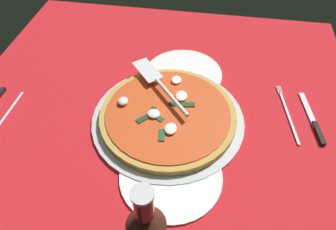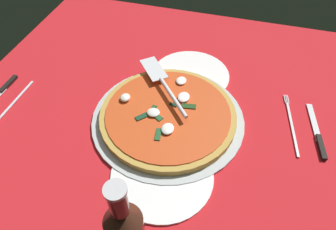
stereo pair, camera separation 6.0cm
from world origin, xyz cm
name	(u,v)px [view 2 (the right image)]	position (x,y,z in cm)	size (l,w,h in cm)	color
ground_plane	(157,116)	(0.00, 0.00, -0.40)	(104.87, 104.87, 0.80)	red
pizza_pan	(168,119)	(1.22, 3.29, 0.61)	(38.11, 38.11, 1.22)	#ADB5B7
dinner_plate_left	(191,75)	(-17.01, 4.89, 0.50)	(22.26, 22.26, 1.00)	white
dinner_plate_right	(162,176)	(17.25, 6.54, 0.50)	(22.41, 22.41, 1.00)	white
pizza	(168,115)	(1.19, 3.25, 2.28)	(33.90, 33.90, 3.43)	#B58E3E
pizza_server	(163,83)	(-6.94, -0.35, 4.99)	(20.85, 18.26, 1.00)	silver
place_setting_near	(6,100)	(6.31, -40.69, 0.35)	(21.20, 13.00, 1.40)	silver
place_setting_far	(304,130)	(-4.68, 36.53, 0.36)	(20.61, 15.29, 1.40)	silver
beer_bottle	(125,229)	(33.39, 5.07, 8.70)	(6.48, 6.48, 22.08)	#371C14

